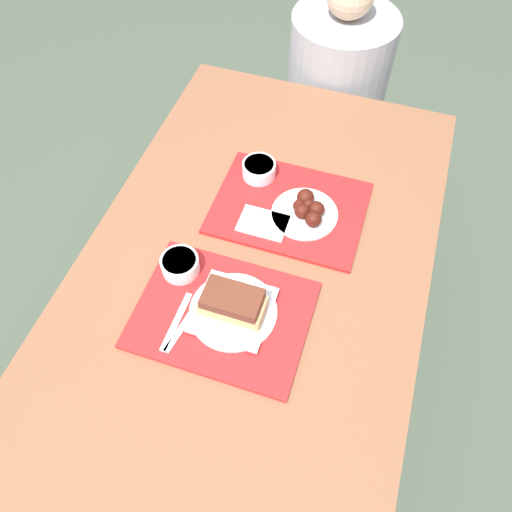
# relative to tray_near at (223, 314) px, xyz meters

# --- Properties ---
(ground_plane) EXTENTS (12.00, 12.00, 0.00)m
(ground_plane) POSITION_rel_tray_near_xyz_m (0.03, 0.18, -0.78)
(ground_plane) COLOR #424C3D
(picnic_table) EXTENTS (0.95, 1.57, 0.78)m
(picnic_table) POSITION_rel_tray_near_xyz_m (0.03, 0.18, -0.10)
(picnic_table) COLOR brown
(picnic_table) RESTS_ON ground_plane
(picnic_bench_far) EXTENTS (0.90, 0.28, 0.45)m
(picnic_bench_far) POSITION_rel_tray_near_xyz_m (0.03, 1.19, -0.40)
(picnic_bench_far) COLOR brown
(picnic_bench_far) RESTS_ON ground_plane
(tray_near) EXTENTS (0.44, 0.34, 0.01)m
(tray_near) POSITION_rel_tray_near_xyz_m (0.00, 0.00, 0.00)
(tray_near) COLOR red
(tray_near) RESTS_ON picnic_table
(tray_far) EXTENTS (0.44, 0.34, 0.01)m
(tray_far) POSITION_rel_tray_near_xyz_m (0.06, 0.39, 0.00)
(tray_far) COLOR red
(tray_far) RESTS_ON picnic_table
(bowl_coleslaw_near) EXTENTS (0.10, 0.10, 0.05)m
(bowl_coleslaw_near) POSITION_rel_tray_near_xyz_m (-0.15, 0.09, 0.03)
(bowl_coleslaw_near) COLOR silver
(bowl_coleslaw_near) RESTS_ON tray_near
(brisket_sandwich_plate) EXTENTS (0.23, 0.23, 0.08)m
(brisket_sandwich_plate) POSITION_rel_tray_near_xyz_m (0.03, 0.01, 0.04)
(brisket_sandwich_plate) COLOR white
(brisket_sandwich_plate) RESTS_ON tray_near
(plastic_fork_near) EXTENTS (0.02, 0.17, 0.00)m
(plastic_fork_near) POSITION_rel_tray_near_xyz_m (-0.10, -0.06, 0.01)
(plastic_fork_near) COLOR white
(plastic_fork_near) RESTS_ON tray_near
(plastic_knife_near) EXTENTS (0.04, 0.17, 0.00)m
(plastic_knife_near) POSITION_rel_tray_near_xyz_m (-0.08, -0.06, 0.01)
(plastic_knife_near) COLOR white
(plastic_knife_near) RESTS_ON tray_near
(condiment_packet) EXTENTS (0.04, 0.03, 0.01)m
(condiment_packet) POSITION_rel_tray_near_xyz_m (-0.02, 0.08, 0.01)
(condiment_packet) COLOR teal
(condiment_packet) RESTS_ON tray_near
(bowl_coleslaw_far) EXTENTS (0.10, 0.10, 0.05)m
(bowl_coleslaw_far) POSITION_rel_tray_near_xyz_m (-0.06, 0.49, 0.03)
(bowl_coleslaw_far) COLOR silver
(bowl_coleslaw_far) RESTS_ON tray_far
(wings_plate_far) EXTENTS (0.19, 0.19, 0.06)m
(wings_plate_far) POSITION_rel_tray_near_xyz_m (0.12, 0.38, 0.03)
(wings_plate_far) COLOR white
(wings_plate_far) RESTS_ON tray_far
(napkin_far) EXTENTS (0.14, 0.10, 0.01)m
(napkin_far) POSITION_rel_tray_near_xyz_m (0.01, 0.31, 0.01)
(napkin_far) COLOR white
(napkin_far) RESTS_ON tray_far
(person_seated_across) EXTENTS (0.40, 0.40, 0.64)m
(person_seated_across) POSITION_rel_tray_near_xyz_m (0.04, 1.19, -0.07)
(person_seated_across) COLOR #9E9EA3
(person_seated_across) RESTS_ON picnic_bench_far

